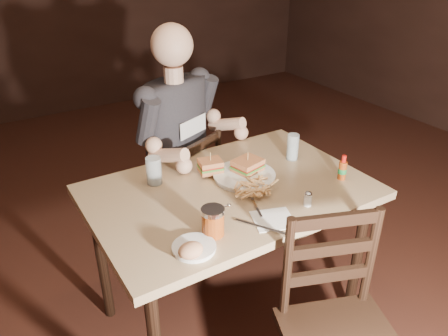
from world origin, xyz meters
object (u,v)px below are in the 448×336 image
syrup_dispenser (213,222)px  side_plate (194,248)px  hot_sauce (343,167)px  diner (182,120)px  glass_left (154,171)px  dinner_plate (244,176)px  glass_right (293,147)px  main_table (230,203)px  chair_far (179,198)px

syrup_dispenser → side_plate: size_ratio=0.73×
hot_sauce → side_plate: hot_sauce is taller
diner → glass_left: (-0.30, -0.30, -0.08)m
dinner_plate → glass_right: bearing=6.6°
glass_right → syrup_dispenser: glass_right is taller
glass_left → hot_sauce: glass_left is taller
glass_right → syrup_dispenser: size_ratio=1.17×
main_table → hot_sauce: 0.54m
dinner_plate → hot_sauce: size_ratio=2.35×
chair_far → side_plate: (-0.35, -0.87, 0.36)m
main_table → syrup_dispenser: (-0.24, -0.25, 0.14)m
diner → hot_sauce: 0.86m
glass_right → syrup_dispenser: 0.74m
hot_sauce → side_plate: bearing=-173.2°
main_table → dinner_plate: 0.15m
chair_far → diner: size_ratio=0.85×
hot_sauce → syrup_dispenser: hot_sauce is taller
glass_left → side_plate: (-0.08, -0.52, -0.06)m
side_plate → main_table: bearing=41.1°
chair_far → dinner_plate: (0.10, -0.52, 0.36)m
chair_far → glass_left: size_ratio=6.49×
main_table → side_plate: side_plate is taller
glass_left → main_table: bearing=-39.5°
glass_right → hot_sauce: bearing=-77.2°
glass_left → dinner_plate: bearing=-25.1°
dinner_plate → hot_sauce: 0.45m
main_table → side_plate: size_ratio=7.92×
glass_left → chair_far: bearing=51.5°
glass_left → syrup_dispenser: (0.03, -0.47, -0.01)m
dinner_plate → hot_sauce: bearing=-32.8°
chair_far → glass_left: (-0.28, -0.35, 0.42)m
main_table → dinner_plate: dinner_plate is taller
dinner_plate → hot_sauce: hot_sauce is taller
glass_right → hot_sauce: 0.29m
chair_far → glass_right: size_ratio=6.24×
diner → syrup_dispenser: diner is taller
main_table → diner: bearing=86.6°
glass_left → side_plate: glass_left is taller
glass_left → syrup_dispenser: size_ratio=1.12×
diner → dinner_plate: diner is taller
main_table → glass_right: (0.42, 0.08, 0.15)m
main_table → glass_left: glass_left is taller
chair_far → dinner_plate: bearing=78.0°
chair_far → glass_right: 0.76m
side_plate → chair_far: bearing=67.8°
chair_far → diner: 0.50m
main_table → hot_sauce: (0.49, -0.20, 0.14)m
diner → glass_left: 0.43m
glass_right → glass_left: bearing=168.6°
hot_sauce → diner: bearing=122.2°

